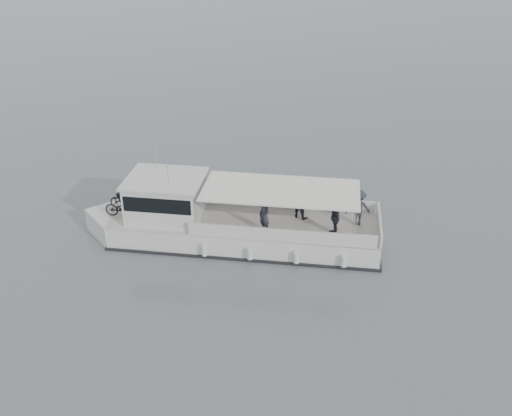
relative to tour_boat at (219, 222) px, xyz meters
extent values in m
plane|color=#535B61|center=(-3.36, 1.06, -0.90)|extent=(1400.00, 1400.00, 0.00)
cube|color=silver|center=(1.04, -0.48, -0.47)|extent=(11.68, 7.55, 1.24)
cube|color=silver|center=(-4.17, 1.91, -0.47)|extent=(2.82, 2.82, 1.24)
cube|color=beige|center=(1.04, -0.48, 0.15)|extent=(11.68, 7.55, 0.06)
cube|color=black|center=(1.04, -0.48, -0.85)|extent=(11.90, 7.73, 0.17)
cube|color=silver|center=(3.21, 0.14, 0.44)|extent=(6.98, 3.27, 0.57)
cube|color=silver|center=(1.99, -2.53, 0.44)|extent=(6.98, 3.27, 0.57)
cube|color=silver|center=(6.20, -2.84, 0.44)|extent=(1.36, 2.82, 0.57)
cube|color=silver|center=(-2.08, 0.95, 1.01)|extent=(3.85, 3.61, 1.72)
cube|color=black|center=(-3.43, 1.57, 1.15)|extent=(1.48, 2.39, 1.10)
cube|color=black|center=(-2.08, 0.95, 1.29)|extent=(3.69, 3.57, 0.67)
cube|color=silver|center=(-2.08, 0.95, 1.91)|extent=(4.10, 3.87, 0.10)
cube|color=white|center=(2.43, -1.11, 1.72)|extent=(7.09, 5.31, 0.08)
cylinder|color=silver|center=(-0.91, -1.06, 0.94)|extent=(0.08, 0.08, 1.57)
cylinder|color=silver|center=(0.21, 1.37, 0.94)|extent=(0.08, 0.08, 1.57)
cylinder|color=silver|center=(4.64, -3.60, 0.94)|extent=(0.08, 0.08, 1.57)
cylinder|color=silver|center=(5.76, -1.17, 0.94)|extent=(0.08, 0.08, 1.57)
cylinder|color=silver|center=(-2.25, 1.97, 3.15)|extent=(0.04, 0.04, 2.48)
cylinder|color=silver|center=(-2.02, 0.19, 2.96)|extent=(0.04, 0.04, 2.10)
cylinder|color=silver|center=(-0.96, -1.41, -0.42)|extent=(0.30, 0.30, 0.48)
cylinder|color=silver|center=(0.77, -2.20, -0.42)|extent=(0.30, 0.30, 0.48)
cylinder|color=silver|center=(2.51, -3.00, -0.42)|extent=(0.30, 0.30, 0.48)
cylinder|color=silver|center=(4.24, -3.79, -0.42)|extent=(0.30, 0.30, 0.48)
imported|color=black|center=(-3.66, 2.10, 0.58)|extent=(1.73, 1.20, 0.86)
imported|color=black|center=(-3.98, 1.40, 0.60)|extent=(1.55, 1.02, 0.91)
imported|color=#292B37|center=(1.55, -1.66, 0.95)|extent=(0.54, 0.67, 1.60)
imported|color=#292B37|center=(3.40, -0.82, 0.95)|extent=(0.98, 0.98, 1.60)
imported|color=#292B37|center=(4.27, -2.59, 0.95)|extent=(0.59, 1.00, 1.60)
imported|color=#292B37|center=(5.53, -2.12, 0.95)|extent=(1.15, 0.83, 1.60)
camera|label=1|loc=(-4.54, -21.10, 12.21)|focal=40.00mm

